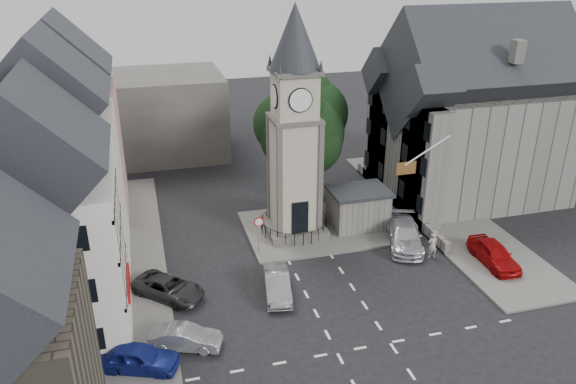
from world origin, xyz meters
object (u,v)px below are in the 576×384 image
object	(u,v)px
clock_tower	(295,126)
stone_shelter	(358,208)
car_east_red	(494,254)
pedestrian	(432,245)
car_west_blue	(138,358)

from	to	relation	value
clock_tower	stone_shelter	xyz separation A→B (m)	(4.80, -0.49, -6.57)
stone_shelter	car_east_red	size ratio (longest dim) A/B	0.95
car_east_red	clock_tower	bearing A→B (deg)	147.63
car_east_red	pedestrian	distance (m)	3.98
car_west_blue	car_east_red	xyz separation A→B (m)	(23.00, 4.13, 0.07)
stone_shelter	car_west_blue	world-z (taller)	stone_shelter
clock_tower	stone_shelter	size ratio (longest dim) A/B	3.78
car_west_blue	car_east_red	distance (m)	23.37
clock_tower	stone_shelter	bearing A→B (deg)	-5.84
car_west_blue	pedestrian	distance (m)	20.41
clock_tower	pedestrian	distance (m)	12.32
stone_shelter	car_east_red	world-z (taller)	stone_shelter
stone_shelter	car_west_blue	xyz separation A→B (m)	(-16.30, -11.52, -0.85)
clock_tower	car_west_blue	bearing A→B (deg)	-133.75
car_east_red	pedestrian	bearing A→B (deg)	153.62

